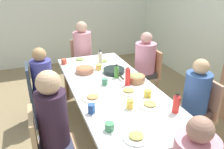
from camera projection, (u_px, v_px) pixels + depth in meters
The scene contains 33 objects.
ground_plane at pixel (112, 132), 3.11m from camera, with size 7.19×7.19×0.00m, color #84724F.
wall_left at pixel (65, 8), 5.20m from camera, with size 0.12×4.49×2.60m, color silver.
dining_table at pixel (112, 90), 2.85m from camera, with size 2.43×1.00×0.72m.
chair_0 at pixel (82, 60), 4.27m from camera, with size 0.40×0.40×0.90m.
person_0 at pixel (83, 49), 4.09m from camera, with size 0.33×0.33×1.26m.
chair_1 at pixel (148, 73), 3.71m from camera, with size 0.40×0.40×0.90m.
person_1 at pixel (144, 61), 3.60m from camera, with size 0.33×0.33×1.20m.
chair_3 at pixel (199, 110), 2.67m from camera, with size 0.40×0.40×0.90m.
person_3 at pixel (195, 98), 2.57m from camera, with size 0.30×0.30×1.17m.
chair_4 at pixel (38, 91), 3.14m from camera, with size 0.40×0.40×0.90m.
person_4 at pixel (44, 79), 3.10m from camera, with size 0.30×0.30×1.13m.
chair_5 at pixel (48, 147), 2.10m from camera, with size 0.40×0.40×0.90m.
person_5 at pixel (55, 123), 2.03m from camera, with size 0.30×0.30×1.28m.
plate_0 at pixel (104, 61), 3.58m from camera, with size 0.23×0.23×0.04m.
plate_1 at pixel (93, 98), 2.51m from camera, with size 0.24×0.24×0.04m.
plate_2 at pixel (136, 137), 1.90m from camera, with size 0.24×0.24×0.04m.
plate_3 at pixel (80, 60), 3.64m from camera, with size 0.24×0.24×0.04m.
plate_4 at pixel (129, 91), 2.66m from camera, with size 0.24×0.24×0.04m.
plate_5 at pixel (150, 105), 2.37m from camera, with size 0.25×0.25×0.04m.
bowl_0 at pixel (85, 70), 3.18m from camera, with size 0.26×0.26×0.09m.
bowl_1 at pixel (136, 78), 2.90m from camera, with size 0.22×0.22×0.10m.
serving_pan at pixel (114, 71), 3.18m from camera, with size 0.48×0.30×0.06m.
cup_0 at pixel (148, 94), 2.53m from camera, with size 0.12×0.08×0.09m.
cup_1 at pixel (99, 67), 3.28m from camera, with size 0.12×0.08×0.08m.
cup_2 at pixel (130, 104), 2.32m from camera, with size 0.11×0.07×0.10m.
cup_3 at pixel (64, 62), 3.49m from camera, with size 0.12×0.09×0.08m.
cup_4 at pixel (110, 127), 1.99m from camera, with size 0.12×0.08×0.07m.
cup_5 at pixel (92, 109), 2.23m from camera, with size 0.11×0.07×0.10m.
cup_6 at pixel (105, 82), 2.82m from camera, with size 0.11×0.08×0.08m.
bottle_0 at pixel (128, 76), 2.78m from camera, with size 0.07×0.07×0.26m.
bottle_1 at pixel (176, 103), 2.23m from camera, with size 0.07×0.07×0.22m.
bottle_2 at pixel (100, 59), 3.35m from camera, with size 0.06×0.06×0.26m.
bottle_3 at pixel (117, 72), 3.00m from camera, with size 0.06×0.06×0.19m.
Camera 1 is at (2.36, -0.90, 1.99)m, focal length 35.85 mm.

